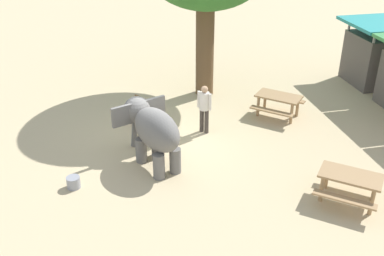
% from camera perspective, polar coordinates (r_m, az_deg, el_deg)
% --- Properties ---
extents(ground_plane, '(60.00, 60.00, 0.00)m').
position_cam_1_polar(ground_plane, '(14.08, -4.03, -2.09)').
color(ground_plane, tan).
extents(elephant, '(2.52, 1.97, 1.76)m').
position_cam_1_polar(elephant, '(12.64, -5.05, -0.02)').
color(elephant, slate).
rests_on(elephant, ground_plane).
extents(person_handler, '(0.39, 0.39, 1.62)m').
position_cam_1_polar(person_handler, '(14.35, 1.57, 2.83)').
color(person_handler, '#3F3833').
rests_on(person_handler, ground_plane).
extents(wooden_bench, '(1.40, 1.07, 0.88)m').
position_cam_1_polar(wooden_bench, '(15.05, -5.82, 1.93)').
color(wooden_bench, brown).
rests_on(wooden_bench, ground_plane).
extents(picnic_table_near, '(2.10, 2.11, 0.78)m').
position_cam_1_polar(picnic_table_near, '(15.86, 10.85, 3.41)').
color(picnic_table_near, '#9E7A51').
rests_on(picnic_table_near, ground_plane).
extents(picnic_table_far, '(2.09, 2.10, 0.78)m').
position_cam_1_polar(picnic_table_far, '(11.97, 19.31, -6.37)').
color(picnic_table_far, '#9E7A51').
rests_on(picnic_table_far, ground_plane).
extents(market_stall_teal, '(2.50, 2.50, 2.52)m').
position_cam_1_polar(market_stall_teal, '(19.69, 22.12, 8.42)').
color(market_stall_teal, '#59514C').
rests_on(market_stall_teal, ground_plane).
extents(feed_bucket, '(0.36, 0.36, 0.32)m').
position_cam_1_polar(feed_bucket, '(12.42, -14.74, -6.66)').
color(feed_bucket, gray).
rests_on(feed_bucket, ground_plane).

